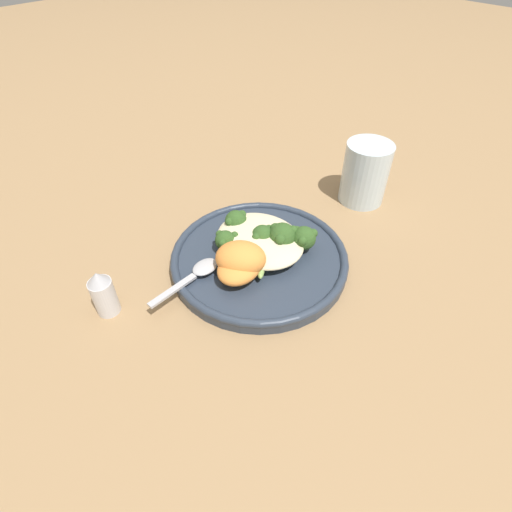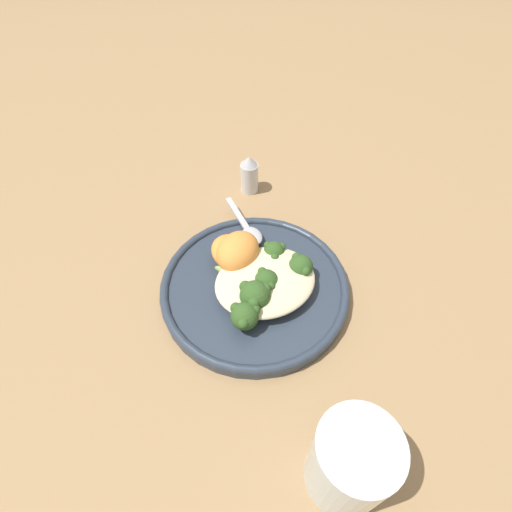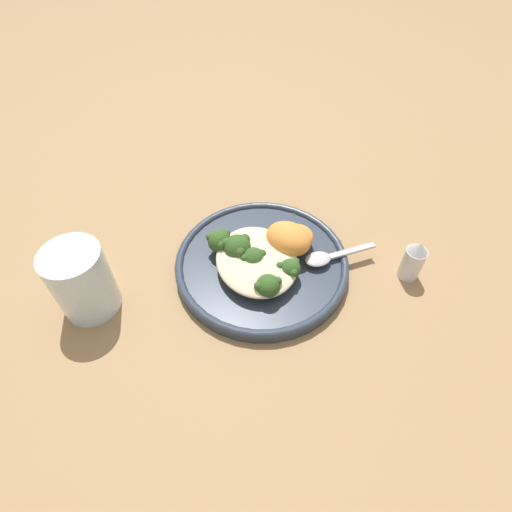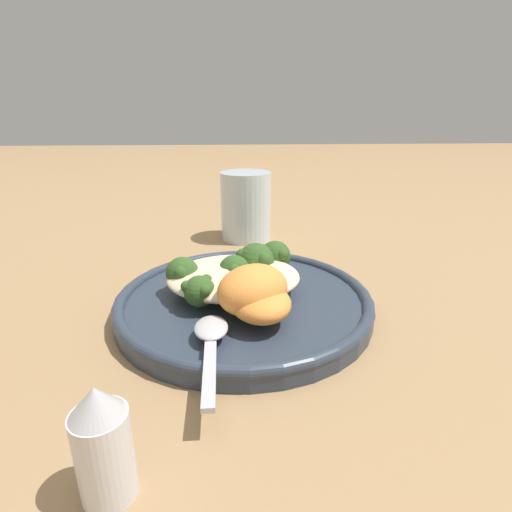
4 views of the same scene
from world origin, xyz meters
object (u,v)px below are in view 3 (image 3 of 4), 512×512
broccoli_stalk_3 (268,278)px  sweet_potato_chunk_1 (288,239)px  quinoa_mound (257,260)px  salt_shaker (413,260)px  broccoli_stalk_4 (285,262)px  plate (262,264)px  spoon (326,257)px  broccoli_stalk_0 (226,241)px  water_glass (82,281)px  sweet_potato_chunk_0 (292,239)px  broccoli_stalk_1 (241,247)px  broccoli_stalk_2 (257,255)px

broccoli_stalk_3 → sweet_potato_chunk_1: 0.07m
quinoa_mound → sweet_potato_chunk_1: 0.06m
salt_shaker → broccoli_stalk_3: bearing=81.5°
broccoli_stalk_4 → quinoa_mound: bearing=-120.2°
plate → broccoli_stalk_4: (-0.02, -0.03, 0.02)m
spoon → plate: bearing=161.8°
plate → salt_shaker: bearing=-110.8°
spoon → broccoli_stalk_0: bearing=152.9°
salt_shaker → water_glass: bearing=78.6°
broccoli_stalk_0 → quinoa_mound: bearing=136.1°
sweet_potato_chunk_0 → water_glass: bearing=90.3°
broccoli_stalk_0 → broccoli_stalk_1: bearing=139.8°
broccoli_stalk_0 → salt_shaker: size_ratio=1.47×
broccoli_stalk_0 → broccoli_stalk_1: broccoli_stalk_1 is taller
broccoli_stalk_2 → spoon: broccoli_stalk_2 is taller
quinoa_mound → plate: bearing=-55.6°
broccoli_stalk_4 → spoon: bearing=79.9°
broccoli_stalk_0 → water_glass: bearing=16.6°
broccoli_stalk_0 → spoon: (-0.06, -0.13, -0.01)m
quinoa_mound → broccoli_stalk_0: size_ratio=1.33×
broccoli_stalk_1 → salt_shaker: size_ratio=1.33×
broccoli_stalk_1 → sweet_potato_chunk_0: size_ratio=1.36×
quinoa_mound → broccoli_stalk_0: 0.06m
broccoli_stalk_3 → water_glass: size_ratio=1.08×
broccoli_stalk_2 → sweet_potato_chunk_1: bearing=145.9°
broccoli_stalk_4 → water_glass: size_ratio=0.88×
broccoli_stalk_3 → water_glass: (0.06, 0.24, 0.02)m
broccoli_stalk_4 → salt_shaker: salt_shaker is taller
quinoa_mound → salt_shaker: bearing=-107.8°
broccoli_stalk_1 → broccoli_stalk_4: bearing=131.0°
broccoli_stalk_1 → sweet_potato_chunk_1: size_ratio=1.35×
broccoli_stalk_3 → quinoa_mound: bearing=-153.6°
water_glass → sweet_potato_chunk_1: bearing=-90.8°
plate → salt_shaker: (-0.08, -0.20, 0.02)m
broccoli_stalk_4 → water_glass: 0.27m
sweet_potato_chunk_1 → spoon: 0.06m
sweet_potato_chunk_1 → spoon: (-0.04, -0.05, -0.02)m
sweet_potato_chunk_0 → broccoli_stalk_2: bearing=103.6°
broccoli_stalk_0 → broccoli_stalk_3: broccoli_stalk_0 is taller
plate → sweet_potato_chunk_1: size_ratio=3.75×
broccoli_stalk_0 → water_glass: water_glass is taller
broccoli_stalk_1 → broccoli_stalk_3: broccoli_stalk_1 is taller
plate → water_glass: water_glass is taller
broccoli_stalk_2 → spoon: (-0.03, -0.10, -0.01)m
sweet_potato_chunk_0 → water_glass: water_glass is taller
broccoli_stalk_0 → sweet_potato_chunk_0: (-0.02, -0.10, -0.00)m
plate → salt_shaker: 0.22m
quinoa_mound → broccoli_stalk_4: 0.04m
sweet_potato_chunk_1 → quinoa_mound: bearing=107.3°
plate → broccoli_stalk_2: (0.00, 0.01, 0.02)m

